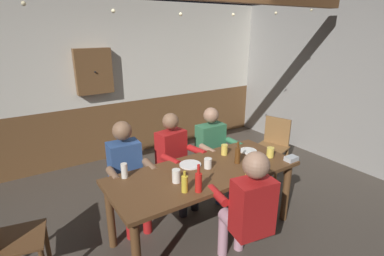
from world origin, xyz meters
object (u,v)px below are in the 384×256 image
Objects in this scene: person_2 at (214,148)px; wall_dart_cabinet at (94,71)px; condiment_caddy at (291,159)px; plate_0 at (190,165)px; pint_glass_0 at (249,169)px; pint_glass_5 at (176,176)px; pint_glass_3 at (270,152)px; person_1 at (175,157)px; chair_empty_near_left at (273,145)px; person_0 at (127,170)px; person_3 at (248,206)px; pint_glass_4 at (124,171)px; bottle_2 at (185,184)px; chair_empty_near_right at (5,239)px; dining_table at (205,179)px; plate_1 at (248,151)px; pint_glass_2 at (208,163)px; bottle_0 at (238,155)px; bottle_1 at (198,182)px; pint_glass_1 at (224,150)px.

wall_dart_cabinet is (-0.99, 1.82, 0.88)m from person_2.
condiment_caddy is 0.59× the size of plate_0.
pint_glass_5 is at bearing 158.98° from pint_glass_0.
pint_glass_0 is at bearing -160.28° from pint_glass_3.
chair_empty_near_left is at bearing 167.96° from person_1.
person_0 is 0.99× the size of person_3.
pint_glass_4 reaches higher than pint_glass_0.
bottle_2 reaches higher than pint_glass_4.
chair_empty_near_left is 1.68m from pint_glass_0.
person_2 reaches higher than pint_glass_5.
person_3 reaches higher than chair_empty_near_right.
dining_table is 0.41m from pint_glass_5.
plate_0 is 2.41m from wall_dart_cabinet.
pint_glass_5 is at bearing 167.67° from condiment_caddy.
plate_0 is at bearing 51.85° from bottle_2.
bottle_2 is (-0.41, 0.40, 0.16)m from person_3.
pint_glass_3 is 1.64m from pint_glass_4.
plate_1 is 1.34× the size of pint_glass_4.
chair_empty_near_left is at bearing 21.43° from bottle_2.
wall_dart_cabinet is (-0.44, 2.43, 0.71)m from pint_glass_2.
dining_table is at bearing 90.00° from chair_empty_near_left.
pint_glass_2 is 0.44m from pint_glass_5.
pint_glass_2 is at bearing -52.42° from plate_0.
pint_glass_5 reaches higher than plate_0.
pint_glass_0 is 2.94m from wall_dart_cabinet.
bottle_0 is 0.93× the size of bottle_1.
bottle_1 is 0.27m from pint_glass_5.
chair_empty_near_right is (-1.83, 0.99, -0.21)m from person_3.
wall_dart_cabinet is (1.44, 2.11, 1.06)m from chair_empty_near_right.
chair_empty_near_left is 1.26× the size of wall_dart_cabinet.
bottle_0 is 1.21m from pint_glass_4.
pint_glass_1 is (-0.18, -0.43, 0.17)m from person_2.
pint_glass_2 is (0.12, -0.16, 0.05)m from plate_0.
bottle_0 is 0.26m from pint_glass_1.
bottle_2 is 2.78m from wall_dart_cabinet.
pint_glass_4 reaches higher than plate_0.
pint_glass_3 is (0.10, -0.26, 0.05)m from plate_1.
plate_1 is at bearing 7.90° from pint_glass_2.
pint_glass_5 reaches higher than chair_empty_near_right.
pint_glass_5 is (-2.07, -0.63, 0.35)m from chair_empty_near_left.
condiment_caddy is at bearing -3.95° from bottle_2.
bottle_2 reaches higher than pint_glass_2.
person_0 reaches higher than bottle_0.
plate_0 is 0.53m from bottle_0.
person_3 is at bearing 65.40° from person_2.
pint_glass_3 is at bearing 41.39° from person_3.
chair_empty_near_right is 1.94m from pint_glass_2.
person_0 reaches higher than person_2.
person_3 reaches higher than pint_glass_0.
pint_glass_2 is 2.57m from wall_dart_cabinet.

